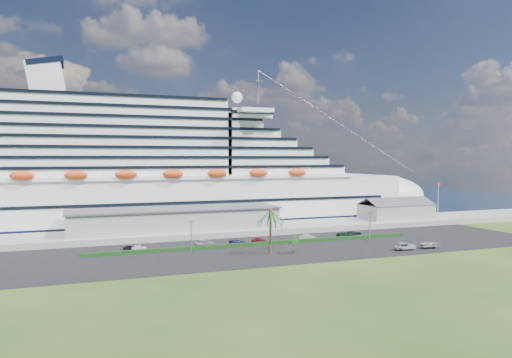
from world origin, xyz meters
name	(u,v)px	position (x,y,z in m)	size (l,w,h in m)	color
ground	(316,255)	(0.00, 0.00, 0.00)	(420.00, 420.00, 0.00)	#294316
asphalt_lot	(296,247)	(0.00, 11.00, 0.06)	(140.00, 38.00, 0.12)	black
wharf	(256,229)	(0.00, 40.00, 0.90)	(240.00, 20.00, 1.80)	gray
water	(189,205)	(0.00, 130.00, 0.01)	(420.00, 160.00, 0.02)	black
cruise_ship	(171,176)	(-21.53, 64.00, 16.69)	(191.00, 38.00, 54.00)	silver
terminal_building	(176,219)	(-25.00, 40.00, 5.01)	(61.00, 15.00, 6.30)	gray
port_shed	(396,211)	(52.00, 40.00, 4.40)	(24.00, 12.31, 7.37)	gray
flagpole	(438,198)	(70.04, 40.00, 8.27)	(1.08, 0.16, 12.00)	silver
hedge	(260,244)	(-8.00, 16.00, 0.57)	(88.00, 1.10, 0.90)	black
lamp_post_left	(191,234)	(-28.00, 8.00, 5.34)	(1.60, 0.35, 8.27)	gray
lamp_post_right	(370,224)	(20.00, 8.00, 5.34)	(1.60, 0.35, 8.27)	gray
palm_tall	(271,216)	(-10.00, 4.00, 9.20)	(8.82, 8.82, 11.13)	#47301E
palm_short	(295,239)	(-4.50, 2.50, 3.67)	(3.53, 3.53, 4.56)	#47301E
parked_car_0	(139,248)	(-38.11, 20.54, 0.76)	(1.51, 3.75, 1.28)	white
parked_car_1	(130,248)	(-40.09, 21.09, 0.73)	(1.29, 3.71, 1.22)	black
parked_car_2	(205,243)	(-21.55, 19.88, 0.89)	(2.55, 5.53, 1.54)	#979BA0
parked_car_3	(237,242)	(-12.98, 19.76, 0.76)	(1.80, 4.44, 1.29)	#12103B
parked_car_4	(259,239)	(-6.28, 21.36, 0.76)	(1.50, 3.74, 1.27)	maroon
parked_car_5	(308,237)	(7.43, 19.09, 0.88)	(1.61, 4.60, 1.52)	silver
parked_car_6	(346,235)	(19.60, 19.53, 0.85)	(2.43, 5.28, 1.47)	black
parked_car_7	(355,233)	(24.66, 22.89, 0.74)	(1.74, 4.28, 1.24)	#232429
pickup_truck	(404,246)	(22.65, -2.83, 1.11)	(5.26, 2.27, 1.81)	black
boat_trailer	(430,244)	(30.28, -3.10, 1.26)	(6.07, 4.10, 1.72)	gray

